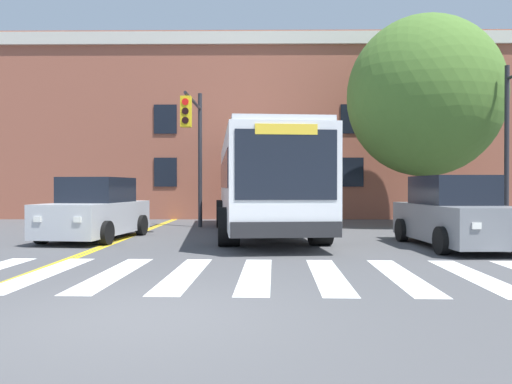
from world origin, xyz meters
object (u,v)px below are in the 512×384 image
Objects in this scene: car_red_behind_bus at (252,202)px; traffic_light_overhead at (194,136)px; car_grey_far_lane at (454,215)px; street_tree_curbside_large at (425,97)px; car_silver_near_lane at (96,211)px; city_bus at (262,181)px.

car_red_behind_bus is 0.87× the size of traffic_light_overhead.
car_grey_far_lane is 0.56× the size of street_tree_curbside_large.
car_red_behind_bus is 10.73m from street_tree_curbside_large.
traffic_light_overhead is (-7.46, 4.99, 2.58)m from car_grey_far_lane.
car_silver_near_lane is 4.79m from traffic_light_overhead.
car_red_behind_bus is 9.34m from traffic_light_overhead.
car_red_behind_bus is at bearing 69.38° from car_silver_near_lane.
city_bus is 1.36× the size of street_tree_curbside_large.
traffic_light_overhead reaches higher than car_red_behind_bus.
car_grey_far_lane reaches higher than car_silver_near_lane.
car_grey_far_lane is at bearing -102.21° from street_tree_curbside_large.
city_bus is 2.49× the size of car_silver_near_lane.
traffic_light_overhead is (2.55, 3.13, 2.59)m from car_silver_near_lane.
city_bus is 10.06m from car_red_behind_bus.
car_silver_near_lane is 0.88× the size of traffic_light_overhead.
traffic_light_overhead is at bearing -167.79° from street_tree_curbside_large.
traffic_light_overhead is 0.62× the size of street_tree_curbside_large.
traffic_light_overhead is at bearing -102.38° from car_red_behind_bus.
car_grey_far_lane is at bearing -68.06° from car_red_behind_bus.
traffic_light_overhead is at bearing 50.83° from car_silver_near_lane.
car_silver_near_lane is at bearing -110.62° from car_red_behind_bus.
city_bus is at bearing -86.97° from car_red_behind_bus.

